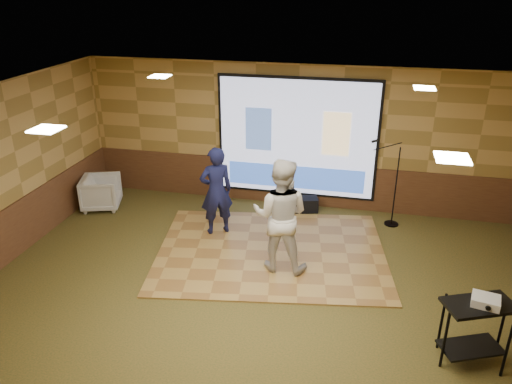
% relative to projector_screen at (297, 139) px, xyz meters
% --- Properties ---
extents(ground, '(9.00, 9.00, 0.00)m').
position_rel_projector_screen_xyz_m(ground, '(0.00, -3.44, -1.47)').
color(ground, '#2F3819').
rests_on(ground, ground).
extents(room_shell, '(9.04, 7.04, 3.02)m').
position_rel_projector_screen_xyz_m(room_shell, '(0.00, -3.44, 0.62)').
color(room_shell, tan).
rests_on(room_shell, ground).
extents(wainscot_back, '(9.00, 0.04, 0.95)m').
position_rel_projector_screen_xyz_m(wainscot_back, '(0.00, 0.04, -1.00)').
color(wainscot_back, '#4C2B19').
rests_on(wainscot_back, ground).
extents(wainscot_left, '(0.04, 7.00, 0.95)m').
position_rel_projector_screen_xyz_m(wainscot_left, '(-4.48, -3.44, -1.00)').
color(wainscot_left, '#4C2B19').
rests_on(wainscot_left, ground).
extents(projector_screen, '(3.32, 0.06, 2.52)m').
position_rel_projector_screen_xyz_m(projector_screen, '(0.00, 0.00, 0.00)').
color(projector_screen, black).
rests_on(projector_screen, room_shell).
extents(downlight_nw, '(0.32, 0.32, 0.02)m').
position_rel_projector_screen_xyz_m(downlight_nw, '(-2.20, -1.64, 1.50)').
color(downlight_nw, '#F5E3B7').
rests_on(downlight_nw, room_shell).
extents(downlight_ne, '(0.32, 0.32, 0.02)m').
position_rel_projector_screen_xyz_m(downlight_ne, '(2.20, -1.64, 1.50)').
color(downlight_ne, '#F5E3B7').
rests_on(downlight_ne, room_shell).
extents(downlight_sw, '(0.32, 0.32, 0.02)m').
position_rel_projector_screen_xyz_m(downlight_sw, '(-2.20, -4.94, 1.50)').
color(downlight_sw, '#F5E3B7').
rests_on(downlight_sw, room_shell).
extents(downlight_se, '(0.32, 0.32, 0.02)m').
position_rel_projector_screen_xyz_m(downlight_se, '(2.20, -4.94, 1.50)').
color(downlight_se, '#F5E3B7').
rests_on(downlight_se, room_shell).
extents(dance_floor, '(4.47, 3.68, 0.03)m').
position_rel_projector_screen_xyz_m(dance_floor, '(-0.10, -2.11, -1.46)').
color(dance_floor, '#A27B3B').
rests_on(dance_floor, ground).
extents(player_left, '(0.74, 0.67, 1.71)m').
position_rel_projector_screen_xyz_m(player_left, '(-1.25, -1.62, -0.59)').
color(player_left, '#151842').
rests_on(player_left, dance_floor).
extents(player_right, '(0.97, 0.77, 1.94)m').
position_rel_projector_screen_xyz_m(player_right, '(0.14, -2.60, -0.48)').
color(player_right, beige).
rests_on(player_right, dance_floor).
extents(av_table, '(0.86, 0.45, 0.90)m').
position_rel_projector_screen_xyz_m(av_table, '(2.92, -4.26, -0.86)').
color(av_table, black).
rests_on(av_table, ground).
extents(projector, '(0.37, 0.33, 0.11)m').
position_rel_projector_screen_xyz_m(projector, '(2.97, -4.27, -0.52)').
color(projector, silver).
rests_on(projector, av_table).
extents(mic_stand, '(0.69, 0.28, 1.75)m').
position_rel_projector_screen_xyz_m(mic_stand, '(1.98, -0.51, -0.98)').
color(mic_stand, black).
rests_on(mic_stand, ground).
extents(banquet_chair, '(0.96, 0.95, 0.70)m').
position_rel_projector_screen_xyz_m(banquet_chair, '(-3.98, -1.06, -1.12)').
color(banquet_chair, gray).
rests_on(banquet_chair, ground).
extents(duffel_bag, '(0.54, 0.43, 0.30)m').
position_rel_projector_screen_xyz_m(duffel_bag, '(0.28, -0.26, -1.33)').
color(duffel_bag, black).
rests_on(duffel_bag, ground).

